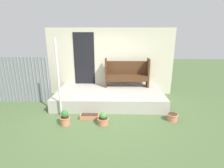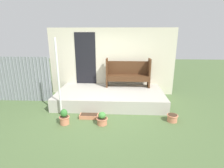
% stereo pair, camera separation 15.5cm
% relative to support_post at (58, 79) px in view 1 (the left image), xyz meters
% --- Properties ---
extents(ground_plane, '(24.00, 24.00, 0.00)m').
position_rel_support_post_xyz_m(ground_plane, '(1.27, 0.11, -1.15)').
color(ground_plane, '#516B3D').
extents(porch_slab, '(3.72, 1.93, 0.42)m').
position_rel_support_post_xyz_m(porch_slab, '(1.42, 1.07, -0.93)').
color(porch_slab, '#B7B2A5').
rests_on(porch_slab, ground_plane).
extents(house_wall, '(4.92, 0.08, 2.60)m').
position_rel_support_post_xyz_m(house_wall, '(1.38, 2.07, 0.16)').
color(house_wall, beige).
rests_on(house_wall, ground_plane).
extents(fence_corrugated, '(2.67, 0.05, 1.62)m').
position_rel_support_post_xyz_m(fence_corrugated, '(-2.01, 1.09, -0.33)').
color(fence_corrugated, gray).
rests_on(fence_corrugated, ground_plane).
extents(support_post, '(0.06, 0.06, 2.29)m').
position_rel_support_post_xyz_m(support_post, '(0.00, 0.00, 0.00)').
color(support_post, white).
rests_on(support_post, ground_plane).
extents(bench, '(1.64, 0.41, 1.08)m').
position_rel_support_post_xyz_m(bench, '(2.06, 1.71, -0.18)').
color(bench, '#4C2D19').
rests_on(bench, porch_slab).
extents(flower_pot_left, '(0.29, 0.29, 0.43)m').
position_rel_support_post_xyz_m(flower_pot_left, '(0.27, -0.54, -0.96)').
color(flower_pot_left, tan).
rests_on(flower_pot_left, ground_plane).
extents(flower_pot_middle, '(0.31, 0.31, 0.36)m').
position_rel_support_post_xyz_m(flower_pot_middle, '(1.30, -0.51, -0.99)').
color(flower_pot_middle, tan).
rests_on(flower_pot_middle, ground_plane).
extents(flower_pot_right, '(0.31, 0.31, 0.21)m').
position_rel_support_post_xyz_m(flower_pot_right, '(3.26, -0.24, -1.03)').
color(flower_pot_right, tan).
rests_on(flower_pot_right, ground_plane).
extents(planter_box_rect, '(0.55, 0.24, 0.12)m').
position_rel_support_post_xyz_m(planter_box_rect, '(0.88, -0.16, -1.09)').
color(planter_box_rect, tan).
rests_on(planter_box_rect, ground_plane).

